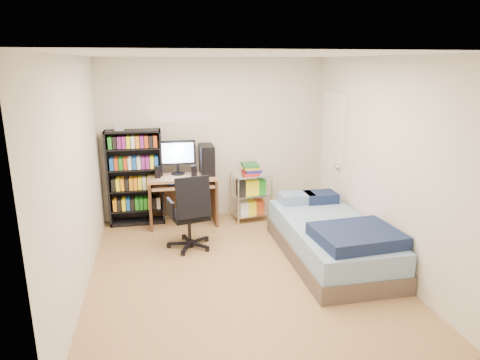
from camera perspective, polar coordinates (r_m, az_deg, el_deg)
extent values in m
cube|color=#A47C52|center=(5.30, -0.10, -12.03)|extent=(3.50, 4.00, 0.04)
cube|color=white|center=(4.70, -0.11, 16.62)|extent=(3.50, 4.00, 0.04)
cube|color=beige|center=(6.79, -3.46, 5.46)|extent=(3.50, 0.04, 2.50)
cube|color=beige|center=(2.99, 7.60, -7.81)|extent=(3.50, 0.04, 2.50)
cube|color=beige|center=(4.83, -21.16, 0.32)|extent=(0.04, 4.00, 2.50)
cube|color=beige|center=(5.46, 18.43, 2.24)|extent=(0.04, 4.00, 2.50)
cube|color=black|center=(6.68, -13.77, 0.28)|extent=(0.82, 0.27, 1.46)
cube|color=black|center=(6.82, -13.50, -3.79)|extent=(0.77, 0.26, 0.02)
cube|color=#B54318|center=(6.78, -13.56, -2.98)|extent=(0.71, 0.22, 0.17)
cube|color=black|center=(6.72, -13.67, -1.22)|extent=(0.77, 0.26, 0.02)
cube|color=blue|center=(6.69, -13.73, -0.38)|extent=(0.71, 0.22, 0.17)
cube|color=black|center=(6.64, -13.84, 1.42)|extent=(0.77, 0.26, 0.02)
cube|color=#F9F61D|center=(6.61, -13.90, 2.28)|extent=(0.71, 0.22, 0.17)
cube|color=black|center=(6.57, -14.02, 4.12)|extent=(0.77, 0.26, 0.02)
cube|color=#1E8D23|center=(6.55, -14.08, 5.00)|extent=(0.71, 0.22, 0.17)
cube|color=silver|center=(6.54, -15.80, 6.64)|extent=(0.13, 0.11, 0.06)
cube|color=#A17852|center=(6.53, -7.74, 0.40)|extent=(1.02, 0.56, 0.04)
cube|color=#33241B|center=(6.63, -11.85, -3.02)|extent=(0.04, 0.56, 0.72)
cube|color=#33241B|center=(6.68, -3.43, -2.55)|extent=(0.04, 0.56, 0.72)
cube|color=#33241B|center=(6.88, -7.78, -1.97)|extent=(0.98, 0.03, 0.66)
cube|color=#A17852|center=(6.48, -7.66, -0.66)|extent=(0.92, 0.46, 0.03)
cube|color=black|center=(6.45, -7.66, -0.49)|extent=(0.45, 0.15, 0.03)
cube|color=black|center=(6.56, -8.37, 3.64)|extent=(0.55, 0.05, 0.37)
cube|color=#CCE5FF|center=(6.53, -8.35, 3.59)|extent=(0.49, 0.01, 0.31)
cube|color=black|center=(6.56, -4.47, 2.76)|extent=(0.20, 0.43, 0.45)
cube|color=black|center=(6.44, -10.91, 1.04)|extent=(0.08, 0.08, 0.17)
cube|color=black|center=(6.42, -6.17, 1.17)|extent=(0.08, 0.08, 0.17)
cylinder|color=black|center=(5.83, -6.76, -6.49)|extent=(0.05, 0.05, 0.36)
cube|color=black|center=(5.75, -6.82, -4.64)|extent=(0.55, 0.55, 0.08)
cube|color=black|center=(5.47, -6.26, -2.32)|extent=(0.46, 0.23, 0.53)
cube|color=black|center=(5.65, -9.28, -3.69)|extent=(0.10, 0.29, 0.21)
cube|color=black|center=(5.78, -4.51, -3.07)|extent=(0.10, 0.29, 0.21)
cylinder|color=silver|center=(6.49, -0.22, -2.97)|extent=(0.03, 0.03, 0.75)
cylinder|color=silver|center=(6.68, 4.22, -2.48)|extent=(0.03, 0.03, 0.75)
cylinder|color=silver|center=(6.84, -1.25, -2.01)|extent=(0.03, 0.03, 0.75)
cylinder|color=silver|center=(7.02, 2.98, -1.57)|extent=(0.03, 0.03, 0.75)
cube|color=silver|center=(6.84, 1.43, -4.38)|extent=(0.59, 0.45, 0.02)
cube|color=silver|center=(6.74, 1.45, -1.81)|extent=(0.59, 0.45, 0.02)
cube|color=silver|center=(6.65, 1.47, 0.74)|extent=(0.59, 0.45, 0.02)
cube|color=#B12119|center=(6.63, 1.47, 1.54)|extent=(0.27, 0.33, 0.17)
cube|color=brown|center=(5.65, 11.81, -9.09)|extent=(1.07, 2.15, 0.21)
cube|color=#88A8CB|center=(5.56, 11.94, -6.88)|extent=(1.03, 2.10, 0.26)
cube|color=#162245|center=(5.02, 15.27, -7.22)|extent=(0.96, 0.81, 0.15)
cube|color=#9FC1E2|center=(6.19, 7.57, -2.40)|extent=(0.48, 0.32, 0.14)
cube|color=#162245|center=(6.29, 10.69, -2.24)|extent=(0.45, 0.32, 0.14)
cube|color=#422715|center=(5.47, 12.24, -5.75)|extent=(0.30, 0.24, 0.02)
cube|color=silver|center=(6.67, 12.25, 2.76)|extent=(0.05, 0.80, 2.00)
sphere|color=silver|center=(6.38, 12.91, 1.68)|extent=(0.08, 0.08, 0.08)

